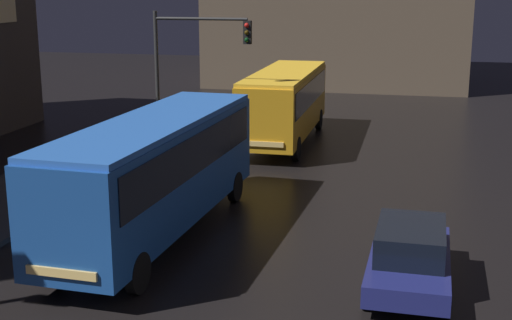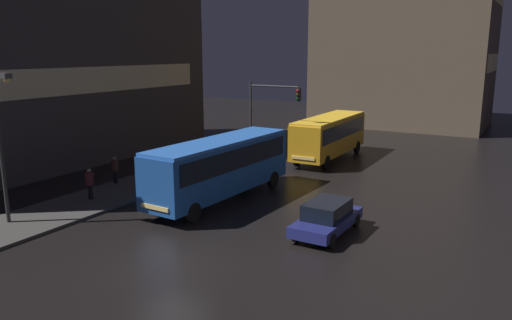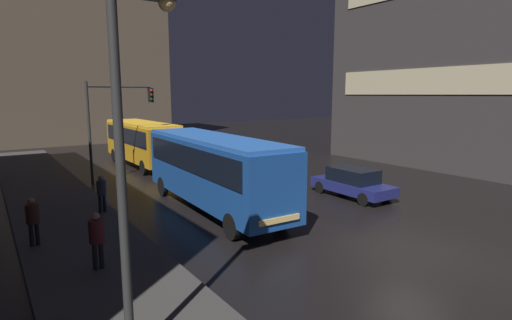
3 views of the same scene
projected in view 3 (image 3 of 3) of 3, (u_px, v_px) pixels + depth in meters
ground_plane at (410, 251)px, 13.55m from camera, size 120.00×120.00×0.00m
sidewalk_left at (68, 221)px, 16.62m from camera, size 4.00×48.00×0.15m
building_right_block at (489, 27)px, 28.36m from camera, size 10.07×20.64×20.03m
building_far_backdrop at (75, 51)px, 45.83m from camera, size 18.07×12.00×20.53m
bus_near at (213, 165)px, 18.10m from camera, size 2.94×10.55×3.41m
bus_far at (142, 139)px, 29.47m from camera, size 2.54×9.64×3.26m
car_taxi at (353, 182)px, 20.70m from camera, size 1.97×4.47×1.51m
pedestrian_near at (101, 190)px, 17.44m from camera, size 0.54×0.54×1.65m
pedestrian_mid at (97, 235)px, 11.70m from camera, size 0.58×0.58×1.73m
pedestrian_far at (33, 217)px, 13.53m from camera, size 0.57×0.57×1.68m
traffic_light_main at (113, 113)px, 23.97m from camera, size 4.03×0.35×6.03m
street_lamp_sidewalk at (132, 116)px, 7.22m from camera, size 1.25×0.36×7.08m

